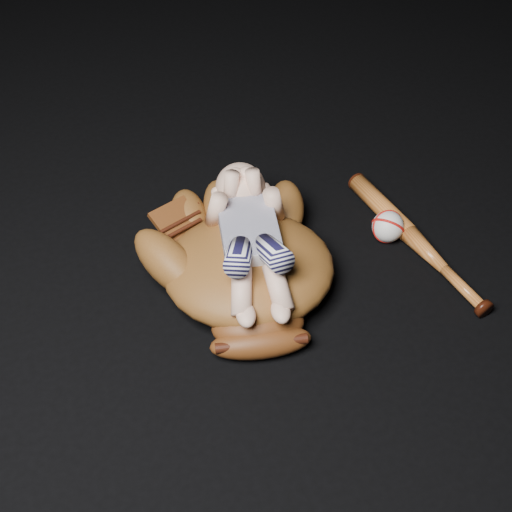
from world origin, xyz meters
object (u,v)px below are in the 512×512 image
Objects in this scene: newborn_baby at (251,238)px; baseball_bat at (416,241)px; baseball_glove at (249,262)px; baseball at (388,227)px.

baseball_bat is at bearing 9.41° from newborn_baby.
baseball_glove is 6.97× the size of baseball.
baseball_bat is 6.59× the size of baseball.
baseball_bat is (0.36, -0.01, -0.05)m from baseball_glove.
baseball is at bearing 17.61° from newborn_baby.
baseball_glove reaches higher than baseball.
newborn_baby is at bearing 35.70° from baseball_glove.
newborn_baby is 5.69× the size of baseball.
newborn_baby reaches higher than baseball_glove.
baseball_glove is at bearing -144.38° from newborn_baby.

